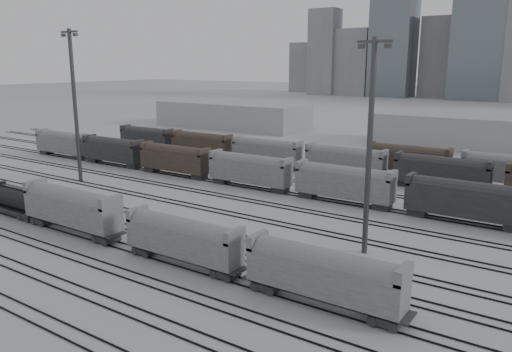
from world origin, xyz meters
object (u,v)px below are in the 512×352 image
Objects in this scene: hopper_car_b at (183,237)px; hopper_car_c at (324,272)px; tank_car_b at (4,195)px; hopper_car_a at (72,206)px; light_mast_c at (370,143)px.

hopper_car_b is 15.93m from hopper_car_c.
tank_car_b is at bearing -180.00° from hopper_car_b.
hopper_car_a is (15.23, -0.00, 0.92)m from tank_car_b.
tank_car_b is 50.35m from light_mast_c.
hopper_car_a is at bearing -180.00° from hopper_car_c.
hopper_car_b is 21.70m from light_mast_c.
hopper_car_a is at bearing -156.94° from light_mast_c.
hopper_car_c is at bearing 0.00° from hopper_car_b.
light_mast_c reaches higher than hopper_car_c.
tank_car_b is 15.26m from hopper_car_a.
hopper_car_a is 0.67× the size of light_mast_c.
hopper_car_c is (15.93, 0.00, 0.08)m from hopper_car_b.
tank_car_b is at bearing -163.87° from light_mast_c.
hopper_car_a is at bearing -0.00° from tank_car_b.
hopper_car_c is 0.62× the size of light_mast_c.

